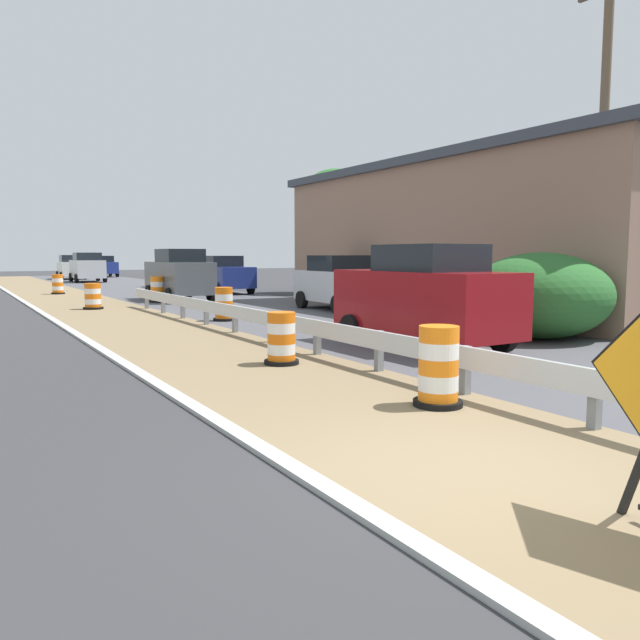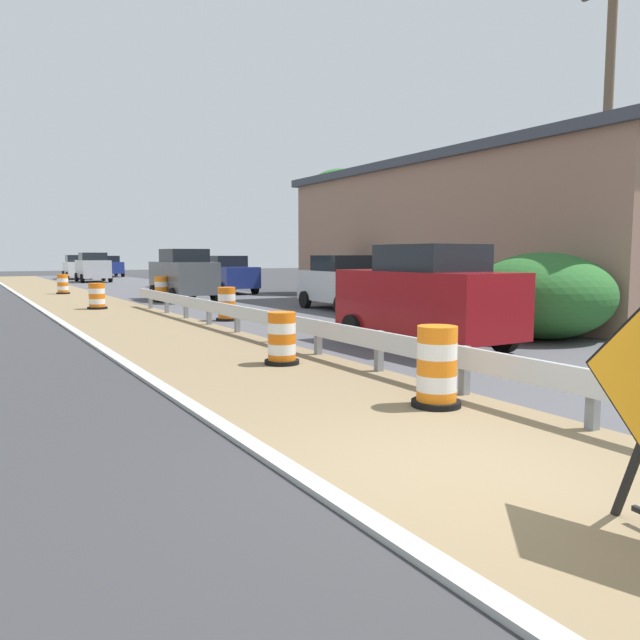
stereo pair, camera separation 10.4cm
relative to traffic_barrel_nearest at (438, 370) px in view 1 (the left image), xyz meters
name	(u,v)px [view 1 (the left image)]	position (x,y,z in m)	size (l,w,h in m)	color
ground_plane	(463,474)	(-1.52, -2.05, -0.48)	(160.00, 160.00, 0.00)	#333335
median_dirt_strip	(513,461)	(-0.88, -2.05, -0.48)	(3.69, 120.00, 0.01)	#7F6B4C
curb_near_edge	(344,502)	(-2.82, -2.05, -0.48)	(0.20, 120.00, 0.11)	#ADADA8
traffic_barrel_nearest	(438,370)	(0.00, 0.00, 0.00)	(0.66, 0.66, 1.07)	orange
traffic_barrel_close	(281,341)	(-0.32, 3.86, -0.05)	(0.64, 0.64, 0.96)	orange
traffic_barrel_mid	(224,306)	(1.63, 11.41, -0.02)	(0.66, 0.66, 1.02)	orange
traffic_barrel_far	(93,298)	(-0.97, 17.63, -0.05)	(0.72, 0.72, 0.95)	orange
traffic_barrel_farther	(158,291)	(2.05, 19.78, 0.01)	(0.71, 0.71, 1.09)	orange
traffic_barrel_farthest	(58,285)	(-0.74, 27.74, -0.03)	(0.66, 0.66, 1.01)	orange
car_lead_near_lane	(87,267)	(3.31, 41.91, 0.60)	(2.24, 4.35, 2.16)	silver
car_trailing_near_lane	(102,266)	(6.65, 52.93, 0.48)	(2.23, 4.66, 1.91)	navy
car_lead_far_lane	(179,275)	(3.16, 20.24, 0.64)	(2.08, 4.27, 2.24)	#4C5156
car_mid_far_lane	(341,283)	(6.74, 12.77, 0.51)	(2.23, 4.12, 1.97)	silver
car_trailing_far_lane	(424,297)	(3.26, 4.12, 0.62)	(2.08, 4.32, 2.21)	maroon
car_distant_a	(222,274)	(6.83, 24.36, 0.49)	(2.08, 4.60, 1.94)	navy
car_distant_b	(71,267)	(3.18, 48.20, 0.51)	(2.12, 4.23, 1.98)	silver
car_distant_c	(179,269)	(6.61, 30.79, 0.64)	(2.16, 4.48, 2.25)	silver
roadside_shop_near	(498,237)	(12.02, 10.30, 2.16)	(8.84, 16.39, 5.25)	#93705B
utility_pole_near	(603,148)	(9.34, 4.28, 4.29)	(0.24, 1.80, 9.22)	brown
bush_roadside	(540,296)	(6.61, 3.84, 0.54)	(3.32, 3.32, 2.05)	#286028
tree_roadside	(335,203)	(11.69, 21.00, 4.13)	(3.81, 3.81, 6.35)	brown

